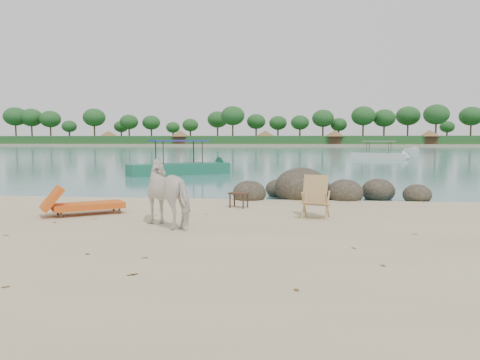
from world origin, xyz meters
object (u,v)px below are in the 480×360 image
(cow, at_px, (171,194))
(boat_near, at_px, (179,146))
(boulders, at_px, (316,191))
(deck_chair, at_px, (316,198))
(side_table, at_px, (239,201))
(lounge_chair, at_px, (88,203))

(cow, bearing_deg, boat_near, -126.43)
(boulders, relative_size, cow, 3.59)
(boulders, distance_m, deck_chair, 4.30)
(side_table, xyz_separation_m, boat_near, (-4.97, 13.28, 1.39))
(cow, relative_size, lounge_chair, 0.81)
(lounge_chair, xyz_separation_m, deck_chair, (5.82, 0.04, 0.19))
(boulders, xyz_separation_m, side_table, (-2.31, -2.73, -0.04))
(boulders, xyz_separation_m, boat_near, (-7.28, 10.55, 1.36))
(deck_chair, bearing_deg, lounge_chair, -163.60)
(boulders, distance_m, boat_near, 12.89)
(cow, bearing_deg, deck_chair, 153.09)
(boulders, distance_m, cow, 6.66)
(cow, xyz_separation_m, deck_chair, (3.27, 1.37, -0.23))
(boulders, bearing_deg, deck_chair, -93.02)
(cow, distance_m, lounge_chair, 2.90)
(side_table, xyz_separation_m, deck_chair, (2.08, -1.56, 0.31))
(boulders, bearing_deg, cow, -121.75)
(boulders, height_order, lounge_chair, boulders)
(lounge_chair, relative_size, boat_near, 0.33)
(lounge_chair, distance_m, deck_chair, 5.82)
(boulders, xyz_separation_m, deck_chair, (-0.23, -4.28, 0.27))
(cow, distance_m, boat_near, 16.66)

